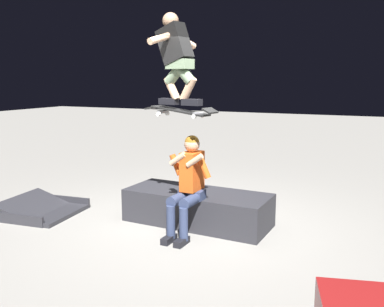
{
  "coord_description": "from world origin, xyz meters",
  "views": [
    {
      "loc": [
        -2.38,
        5.04,
        1.99
      ],
      "look_at": [
        -0.17,
        0.21,
        1.06
      ],
      "focal_mm": 39.4,
      "sensor_mm": 36.0,
      "label": 1
    }
  ],
  "objects_px": {
    "ledge_box_main": "(197,207)",
    "skater_airborne": "(176,55)",
    "kicker_ramp": "(43,211)",
    "person_sitting_on_ledge": "(188,181)",
    "skateboard": "(180,111)"
  },
  "relations": [
    {
      "from": "ledge_box_main",
      "to": "skater_airborne",
      "type": "relative_size",
      "value": 1.8
    },
    {
      "from": "ledge_box_main",
      "to": "kicker_ramp",
      "type": "relative_size",
      "value": 1.79
    },
    {
      "from": "person_sitting_on_ledge",
      "to": "skateboard",
      "type": "relative_size",
      "value": 1.24
    },
    {
      "from": "person_sitting_on_ledge",
      "to": "kicker_ramp",
      "type": "xyz_separation_m",
      "value": [
        2.34,
        0.15,
        -0.66
      ]
    },
    {
      "from": "ledge_box_main",
      "to": "skateboard",
      "type": "bearing_deg",
      "value": 85.74
    },
    {
      "from": "skateboard",
      "to": "skater_airborne",
      "type": "bearing_deg",
      "value": -11.36
    },
    {
      "from": "ledge_box_main",
      "to": "skater_airborne",
      "type": "distance_m",
      "value": 2.12
    },
    {
      "from": "kicker_ramp",
      "to": "ledge_box_main",
      "type": "bearing_deg",
      "value": -165.16
    },
    {
      "from": "skateboard",
      "to": "kicker_ramp",
      "type": "distance_m",
      "value": 2.73
    },
    {
      "from": "ledge_box_main",
      "to": "skateboard",
      "type": "distance_m",
      "value": 1.45
    },
    {
      "from": "person_sitting_on_ledge",
      "to": "skateboard",
      "type": "xyz_separation_m",
      "value": [
        0.11,
        0.01,
        0.89
      ]
    },
    {
      "from": "skateboard",
      "to": "kicker_ramp",
      "type": "xyz_separation_m",
      "value": [
        2.24,
        0.14,
        -1.55
      ]
    },
    {
      "from": "skateboard",
      "to": "kicker_ramp",
      "type": "height_order",
      "value": "skateboard"
    },
    {
      "from": "skateboard",
      "to": "skater_airborne",
      "type": "xyz_separation_m",
      "value": [
        0.06,
        -0.01,
        0.69
      ]
    },
    {
      "from": "person_sitting_on_ledge",
      "to": "skater_airborne",
      "type": "height_order",
      "value": "skater_airborne"
    }
  ]
}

